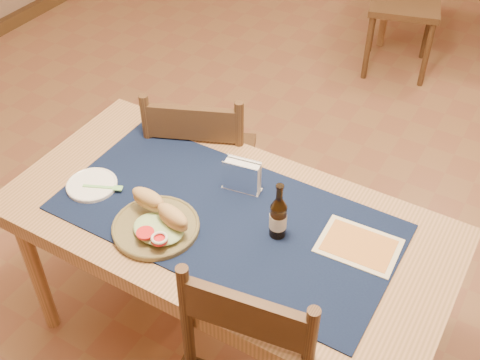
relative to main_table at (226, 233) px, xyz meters
The scene contains 10 objects.
main_table is the anchor object (origin of this frame).
placemat 0.09m from the main_table, ahead, with size 1.20×0.60×0.01m, color #0D1832.
baseboard 1.01m from the main_table, 90.00° to the left, with size 6.00×7.00×0.10m.
chair_main_far 0.63m from the main_table, 131.83° to the left, with size 0.58×0.58×0.95m.
sandwich_plate 0.27m from the main_table, 134.12° to the right, with size 0.30×0.30×0.12m.
side_plate 0.53m from the main_table, 167.15° to the right, with size 0.19×0.19×0.02m.
fork 0.47m from the main_table, 166.65° to the right, with size 0.14×0.08×0.00m.
beer_bottle 0.26m from the main_table, ahead, with size 0.06×0.06×0.22m.
napkin_holder 0.21m from the main_table, 98.60° to the left, with size 0.15×0.07×0.13m.
menu_card 0.48m from the main_table, 12.87° to the left, with size 0.27×0.20×0.01m.
Camera 1 is at (0.80, -2.07, 2.25)m, focal length 45.00 mm.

